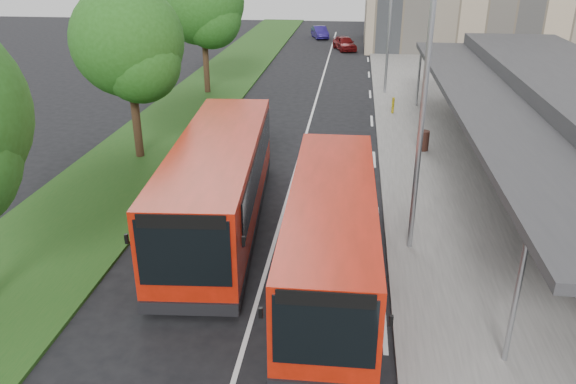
# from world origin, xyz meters

# --- Properties ---
(ground) EXTENTS (120.00, 120.00, 0.00)m
(ground) POSITION_xyz_m (0.00, 0.00, 0.00)
(ground) COLOR black
(ground) RESTS_ON ground
(pavement) EXTENTS (5.00, 80.00, 0.15)m
(pavement) POSITION_xyz_m (6.00, 20.00, 0.07)
(pavement) COLOR slate
(pavement) RESTS_ON ground
(grass_verge) EXTENTS (5.00, 80.00, 0.10)m
(grass_verge) POSITION_xyz_m (-7.00, 20.00, 0.05)
(grass_verge) COLOR #1B4616
(grass_verge) RESTS_ON ground
(lane_centre_line) EXTENTS (0.12, 70.00, 0.01)m
(lane_centre_line) POSITION_xyz_m (0.00, 15.00, 0.01)
(lane_centre_line) COLOR silver
(lane_centre_line) RESTS_ON ground
(kerb_dashes) EXTENTS (0.12, 56.00, 0.01)m
(kerb_dashes) POSITION_xyz_m (3.30, 19.00, 0.01)
(kerb_dashes) COLOR silver
(kerb_dashes) RESTS_ON ground
(tree_mid) EXTENTS (4.60, 4.60, 7.38)m
(tree_mid) POSITION_xyz_m (-7.01, 9.05, 4.76)
(tree_mid) COLOR #322414
(tree_mid) RESTS_ON ground
(tree_far) EXTENTS (5.01, 5.01, 8.06)m
(tree_far) POSITION_xyz_m (-7.01, 21.05, 5.20)
(tree_far) COLOR #322414
(tree_far) RESTS_ON ground
(lamp_post_near) EXTENTS (1.44, 0.28, 8.00)m
(lamp_post_near) POSITION_xyz_m (4.12, 2.00, 4.72)
(lamp_post_near) COLOR #96999E
(lamp_post_near) RESTS_ON pavement
(lamp_post_far) EXTENTS (1.44, 0.28, 8.00)m
(lamp_post_far) POSITION_xyz_m (4.12, 22.00, 4.72)
(lamp_post_far) COLOR #96999E
(lamp_post_far) RESTS_ON pavement
(bus_main) EXTENTS (2.64, 9.66, 2.72)m
(bus_main) POSITION_xyz_m (1.86, 0.14, 1.39)
(bus_main) COLOR red
(bus_main) RESTS_ON ground
(bus_second) EXTENTS (3.49, 10.78, 3.00)m
(bus_second) POSITION_xyz_m (-1.93, 2.93, 1.54)
(bus_second) COLOR red
(bus_second) RESTS_ON ground
(litter_bin) EXTENTS (0.61, 0.61, 0.90)m
(litter_bin) POSITION_xyz_m (5.48, 11.11, 0.60)
(litter_bin) COLOR #361D16
(litter_bin) RESTS_ON pavement
(bollard) EXTENTS (0.18, 0.18, 0.88)m
(bollard) POSITION_xyz_m (4.44, 17.16, 0.59)
(bollard) COLOR yellow
(bollard) RESTS_ON pavement
(car_near) EXTENTS (2.56, 3.96, 1.25)m
(car_near) POSITION_xyz_m (1.22, 38.40, 0.63)
(car_near) COLOR #610D0F
(car_near) RESTS_ON ground
(car_far) EXTENTS (2.15, 3.80, 1.18)m
(car_far) POSITION_xyz_m (-1.48, 45.36, 0.59)
(car_far) COLOR navy
(car_far) RESTS_ON ground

